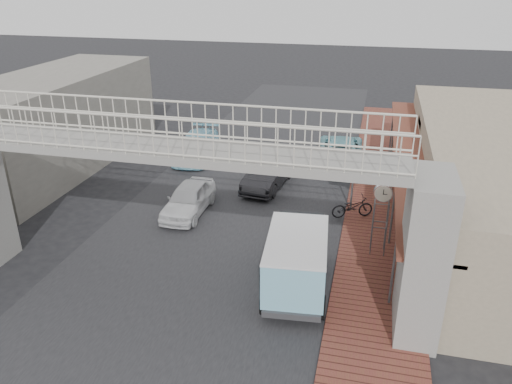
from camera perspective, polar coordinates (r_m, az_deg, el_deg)
The scene contains 15 objects.
ground at distance 20.57m, azimuth -4.66°, elevation -5.16°, with size 120.00×120.00×0.00m, color black.
road_strip at distance 20.57m, azimuth -4.66°, elevation -5.15°, with size 10.00×60.00×0.01m, color black.
sidewalk at distance 22.34m, azimuth 13.91°, elevation -3.21°, with size 3.00×40.00×0.10m, color brown.
shophouse_row at distance 23.04m, azimuth 25.56°, elevation 1.26°, with size 7.20×18.00×4.00m.
footbridge at distance 15.81m, azimuth -9.52°, elevation -1.87°, with size 16.40×2.40×6.34m.
building_far_left at distance 29.50m, azimuth -21.93°, elevation 7.50°, with size 5.00×14.00×5.00m, color gray.
white_hatchback at distance 22.46m, azimuth -7.72°, elevation -0.78°, with size 1.59×3.96×1.35m, color white.
dark_sedan at distance 25.02m, azimuth 1.45°, elevation 2.20°, with size 1.53×4.39×1.45m, color black.
angkot_curb at distance 28.79m, azimuth 9.71°, elevation 4.84°, with size 2.46×5.33×1.48m, color #6BAFBA.
angkot_far at distance 29.25m, azimuth -6.77°, elevation 5.27°, with size 2.00×4.92×1.43m, color #7BBED5.
angkot_van at distance 16.70m, azimuth 4.71°, elevation -7.20°, with size 2.36×4.52×2.14m.
motorcycle_near at distance 22.11m, azimuth 10.95°, elevation -1.67°, with size 0.64×1.85×0.97m, color black.
motorcycle_far at distance 27.60m, azimuth 11.75°, elevation 3.57°, with size 0.49×1.72×1.03m, color black.
street_clock at distance 18.79m, azimuth 14.29°, elevation -0.45°, with size 0.70×0.56×2.83m.
arrow_sign at distance 22.15m, azimuth 12.83°, elevation 2.95°, with size 1.60×1.03×2.69m.
Camera 1 is at (5.87, -17.02, 9.95)m, focal length 35.00 mm.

